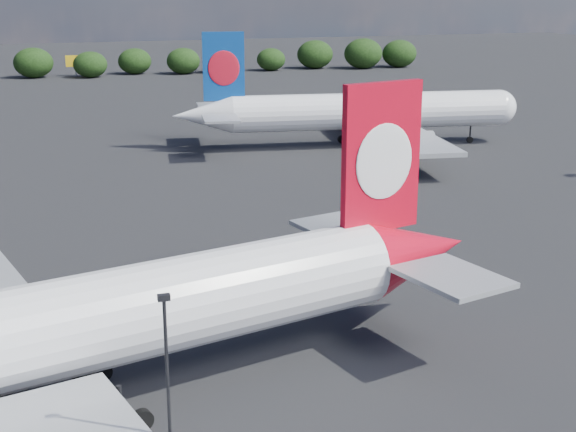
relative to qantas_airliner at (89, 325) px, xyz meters
name	(u,v)px	position (x,y,z in m)	size (l,w,h in m)	color
ground	(44,186)	(-1.20, 57.15, -5.44)	(500.00, 500.00, 0.00)	black
qantas_airliner	(89,325)	(0.00, 0.00, 0.00)	(54.25, 51.92, 17.85)	white
china_southern_airliner	(357,112)	(44.80, 67.66, -0.16)	(53.11, 50.65, 17.34)	white
apron_lamp_post	(168,395)	(2.66, -10.67, 0.74)	(0.55, 0.30, 11.06)	black
billboard_yellow	(75,61)	(10.80, 179.15, -1.57)	(5.00, 0.30, 5.50)	yellow
horizon_treeline	(89,62)	(14.09, 176.75, -1.71)	(202.36, 15.76, 8.64)	black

